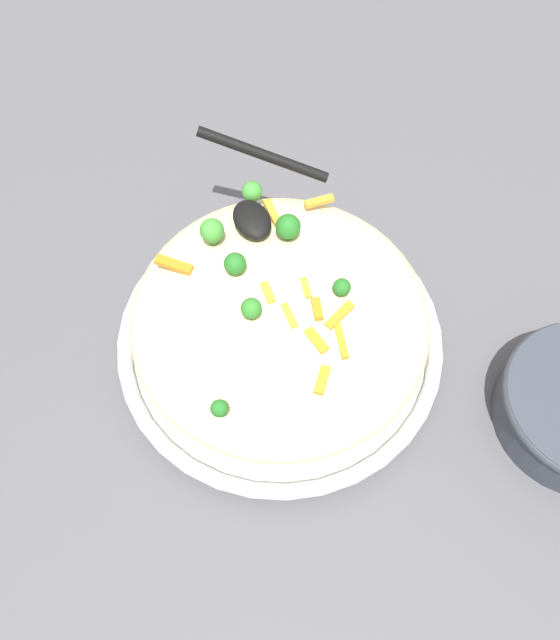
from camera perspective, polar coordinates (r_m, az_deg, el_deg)
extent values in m
plane|color=#4C4C51|center=(0.77, 0.00, -2.53)|extent=(2.40, 2.40, 0.00)
cylinder|color=silver|center=(0.76, 0.00, -2.17)|extent=(0.35, 0.35, 0.02)
torus|color=silver|center=(0.75, 0.00, -1.51)|extent=(0.38, 0.38, 0.02)
torus|color=black|center=(0.74, 0.00, -1.39)|extent=(0.37, 0.37, 0.00)
ellipsoid|color=beige|center=(0.70, 0.00, 0.24)|extent=(0.33, 0.33, 0.08)
cube|color=orange|center=(0.68, 2.44, 2.59)|extent=(0.03, 0.01, 0.01)
cube|color=orange|center=(0.65, 3.24, -1.82)|extent=(0.03, 0.02, 0.01)
cube|color=orange|center=(0.71, -9.37, 4.86)|extent=(0.04, 0.04, 0.01)
cube|color=orange|center=(0.66, 5.28, 0.38)|extent=(0.02, 0.04, 0.01)
cube|color=orange|center=(0.74, -0.70, 9.51)|extent=(0.04, 0.01, 0.01)
cube|color=orange|center=(0.66, 1.13, 0.47)|extent=(0.03, 0.01, 0.01)
cube|color=orange|center=(0.67, -1.08, 2.41)|extent=(0.03, 0.01, 0.01)
cube|color=orange|center=(0.66, 3.29, 0.95)|extent=(0.03, 0.02, 0.01)
cube|color=orange|center=(0.65, 5.41, -1.75)|extent=(0.04, 0.02, 0.01)
cube|color=orange|center=(0.75, 3.49, 10.46)|extent=(0.01, 0.03, 0.01)
cube|color=orange|center=(0.63, 4.03, -5.21)|extent=(0.03, 0.03, 0.01)
cylinder|color=#205B1C|center=(0.69, -3.93, 4.41)|extent=(0.01, 0.01, 0.01)
sphere|color=#236B23|center=(0.68, -4.00, 4.99)|extent=(0.02, 0.02, 0.02)
cylinder|color=#205B1C|center=(0.72, 0.71, 7.55)|extent=(0.01, 0.01, 0.01)
sphere|color=#236B23|center=(0.71, 0.72, 8.27)|extent=(0.03, 0.03, 0.03)
cylinder|color=#377928|center=(0.72, -5.93, 7.17)|extent=(0.01, 0.01, 0.01)
sphere|color=#3D8E33|center=(0.71, -6.04, 7.88)|extent=(0.03, 0.03, 0.03)
cylinder|color=#377928|center=(0.75, -2.45, 10.70)|extent=(0.01, 0.01, 0.01)
sphere|color=#3D8E33|center=(0.74, -2.48, 11.29)|extent=(0.02, 0.02, 0.02)
cylinder|color=#205B1C|center=(0.68, 5.42, 2.44)|extent=(0.01, 0.01, 0.01)
sphere|color=#236B23|center=(0.67, 5.49, 2.91)|extent=(0.02, 0.02, 0.02)
cylinder|color=#296820|center=(0.66, -2.52, 0.49)|extent=(0.01, 0.01, 0.01)
sphere|color=#2D7A28|center=(0.65, -2.56, 1.04)|extent=(0.02, 0.02, 0.02)
cylinder|color=#205B1C|center=(0.62, -5.30, -8.12)|extent=(0.01, 0.01, 0.01)
sphere|color=#236B23|center=(0.61, -5.38, -7.79)|extent=(0.02, 0.02, 0.02)
ellipsoid|color=black|center=(0.72, -2.49, 8.87)|extent=(0.06, 0.04, 0.02)
cylinder|color=black|center=(0.75, -1.47, 14.40)|extent=(0.09, 0.13, 0.06)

